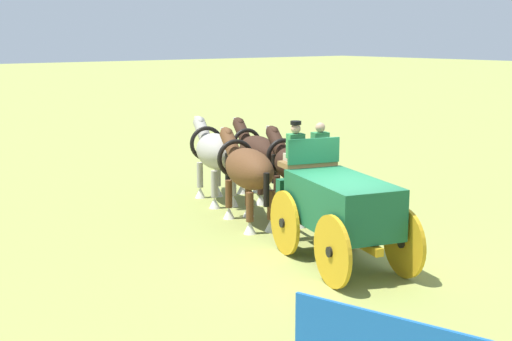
# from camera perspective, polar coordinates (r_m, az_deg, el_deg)

# --- Properties ---
(ground_plane) EXTENTS (220.00, 220.00, 0.00)m
(ground_plane) POSITION_cam_1_polar(r_m,az_deg,el_deg) (14.54, 6.96, -7.69)
(ground_plane) COLOR olive
(show_wagon) EXTENTS (5.77, 2.58, 2.82)m
(show_wagon) POSITION_cam_1_polar(r_m,az_deg,el_deg) (14.33, 6.75, -2.75)
(show_wagon) COLOR #195B38
(show_wagon) RESTS_ON ground
(draft_horse_rear_near) EXTENTS (3.13, 1.55, 2.25)m
(draft_horse_rear_near) POSITION_cam_1_polar(r_m,az_deg,el_deg) (17.18, -0.74, 0.08)
(draft_horse_rear_near) COLOR brown
(draft_horse_rear_near) RESTS_ON ground
(draft_horse_rear_off) EXTENTS (2.96, 1.43, 2.24)m
(draft_horse_rear_off) POSITION_cam_1_polar(r_m,az_deg,el_deg) (17.69, 3.19, 0.33)
(draft_horse_rear_off) COLOR #331E14
(draft_horse_rear_off) RESTS_ON ground
(draft_horse_lead_near) EXTENTS (2.91, 1.48, 2.29)m
(draft_horse_lead_near) POSITION_cam_1_polar(r_m,az_deg,el_deg) (19.59, -3.45, 1.50)
(draft_horse_lead_near) COLOR #9E998E
(draft_horse_lead_near) RESTS_ON ground
(draft_horse_lead_off) EXTENTS (3.12, 1.47, 2.18)m
(draft_horse_lead_off) POSITION_cam_1_polar(r_m,az_deg,el_deg) (20.05, 0.07, 1.48)
(draft_horse_lead_off) COLOR #331E14
(draft_horse_lead_off) RESTS_ON ground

